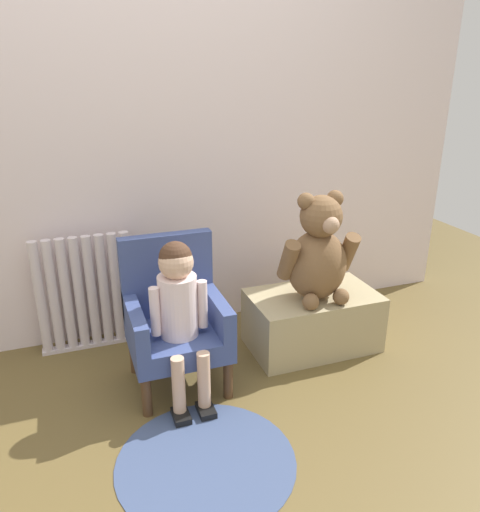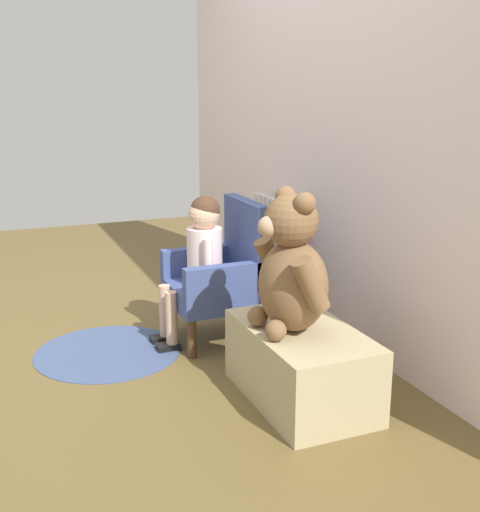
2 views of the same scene
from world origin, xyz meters
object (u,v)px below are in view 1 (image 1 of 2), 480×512
radiator (86,294)px  floor_rug (206,461)px  child_armchair (175,317)px  low_bench (312,320)px  child_figure (179,300)px  large_teddy_bear (318,254)px

radiator → floor_rug: bearing=-71.5°
child_armchair → low_bench: size_ratio=1.04×
child_armchair → floor_rug: 0.66m
child_figure → low_bench: size_ratio=1.09×
floor_rug → child_figure: bearing=86.9°
child_armchair → floor_rug: bearing=-92.5°
large_teddy_bear → radiator: bearing=158.2°
child_armchair → large_teddy_bear: (0.73, 0.00, 0.22)m
large_teddy_bear → floor_rug: size_ratio=0.80×
floor_rug → large_teddy_bear: bearing=37.5°
child_figure → low_bench: bearing=12.4°
child_figure → floor_rug: size_ratio=1.05×
child_armchair → large_teddy_bear: size_ratio=1.25×
child_armchair → child_figure: bearing=-90.0°
child_figure → floor_rug: (-0.03, -0.46, -0.47)m
low_bench → large_teddy_bear: large_teddy_bear is taller
low_bench → floor_rug: low_bench is taller
child_figure → large_teddy_bear: bearing=9.2°
child_figure → large_teddy_bear: large_teddy_bear is taller
radiator → child_armchair: (0.37, -0.44, 0.02)m
large_teddy_bear → floor_rug: (-0.75, -0.58, -0.54)m
radiator → large_teddy_bear: (1.10, -0.44, 0.24)m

